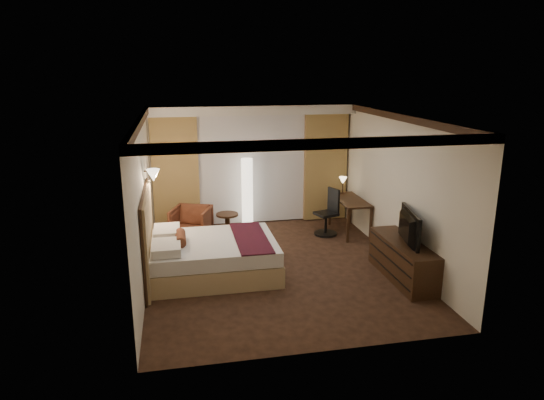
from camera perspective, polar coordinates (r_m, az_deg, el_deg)
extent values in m
cube|color=black|center=(8.82, 0.52, -7.91)|extent=(4.50, 5.50, 0.01)
cube|color=white|center=(8.14, 0.56, 9.84)|extent=(4.50, 5.50, 0.01)
cube|color=white|center=(11.02, -2.42, 4.16)|extent=(4.50, 0.02, 2.70)
cube|color=white|center=(8.23, -14.98, -0.19)|extent=(0.02, 5.50, 2.70)
cube|color=white|center=(9.10, 14.54, 1.30)|extent=(0.02, 5.50, 2.70)
cube|color=white|center=(10.60, -2.28, 10.55)|extent=(4.50, 0.50, 0.20)
cube|color=silver|center=(10.96, -2.35, 3.57)|extent=(2.48, 0.04, 2.45)
cube|color=tan|center=(10.77, -11.27, 3.08)|extent=(1.00, 0.14, 2.45)
cube|color=tan|center=(11.29, 6.27, 3.84)|extent=(1.00, 0.14, 2.45)
imported|color=#542B19|center=(10.20, -9.48, -2.56)|extent=(0.94, 0.92, 0.77)
imported|color=black|center=(8.32, 15.24, -2.80)|extent=(0.82, 1.16, 0.14)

